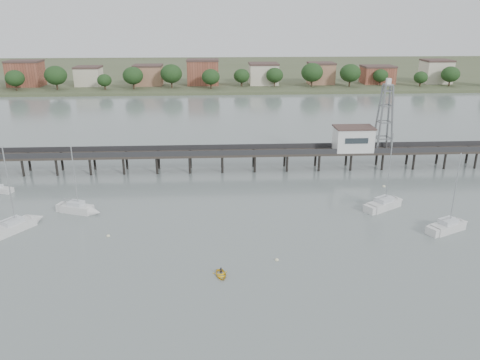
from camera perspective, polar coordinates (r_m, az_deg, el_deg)
The scene contains 12 objects.
pier at distance 101.14m, azimuth -0.22°, elevation 3.31°, with size 150.00×5.00×5.50m.
pier_building at distance 104.62m, azimuth 13.64°, elevation 4.94°, with size 8.40×5.40×5.30m.
lattice_tower at distance 105.69m, azimuth 17.23°, elevation 7.23°, with size 3.20×3.20×15.50m.
sailboat_c at distance 86.71m, azimuth 17.70°, elevation -2.69°, with size 8.70×6.71×14.27m.
sailboat_b at distance 84.34m, azimuth -18.67°, elevation -3.43°, with size 7.69×4.51×12.30m.
sailboat_d at distance 81.38m, azimuth 24.50°, elevation -5.06°, with size 8.30×5.65×13.36m.
sailboat_f at distance 82.35m, azimuth -25.06°, elevation -4.86°, with size 7.07×8.77×14.54m.
white_tender at distance 100.13m, azimuth -27.03°, elevation -1.07°, with size 4.35×2.96×1.56m.
yellow_dinghy at distance 62.09m, azimuth -2.33°, elevation -11.59°, with size 1.96×0.57×2.74m, color yellow.
dinghy_occupant at distance 62.09m, azimuth -2.33°, elevation -11.59°, with size 0.36×1.00×0.24m, color black.
mooring_buoys at distance 75.09m, azimuth 3.22°, elevation -5.71°, with size 88.70×28.53×0.39m.
far_shore at distance 278.34m, azimuth -2.08°, elevation 13.13°, with size 500.00×170.00×10.40m.
Camera 1 is at (-4.91, -36.97, 32.11)m, focal length 35.00 mm.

